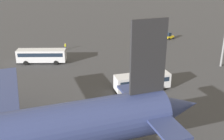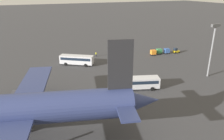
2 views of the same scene
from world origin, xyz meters
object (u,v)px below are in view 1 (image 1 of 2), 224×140
at_px(shuttle_bus_far, 142,81).
at_px(worker_person, 65,46).
at_px(cargo_cart_orange, 142,40).
at_px(shuttle_bus_near, 42,55).
at_px(cargo_cart_blue, 158,37).
at_px(baggage_tug, 169,36).
at_px(cargo_cart_green, 149,38).

height_order(shuttle_bus_far, worker_person, shuttle_bus_far).
height_order(shuttle_bus_far, cargo_cart_orange, shuttle_bus_far).
bearing_deg(shuttle_bus_near, cargo_cart_blue, -148.36).
xyz_separation_m(baggage_tug, cargo_cart_green, (7.10, -1.27, 0.25)).
relative_size(baggage_tug, worker_person, 1.43).
relative_size(shuttle_bus_near, cargo_cart_orange, 4.91).
bearing_deg(cargo_cart_green, cargo_cart_orange, 9.23).
bearing_deg(baggage_tug, cargo_cart_blue, -3.69).
height_order(shuttle_bus_far, baggage_tug, shuttle_bus_far).
xyz_separation_m(shuttle_bus_far, worker_person, (0.95, -31.05, -0.99)).
xyz_separation_m(shuttle_bus_near, cargo_cart_orange, (-29.85, 0.58, -0.74)).
height_order(shuttle_bus_far, cargo_cart_green, shuttle_bus_far).
distance_m(shuttle_bus_near, cargo_cart_blue, 35.96).
distance_m(shuttle_bus_near, baggage_tug, 40.03).
height_order(shuttle_bus_near, baggage_tug, shuttle_bus_near).
height_order(baggage_tug, worker_person, baggage_tug).
bearing_deg(shuttle_bus_near, cargo_cart_green, -147.23).
bearing_deg(baggage_tug, shuttle_bus_far, 41.80).
relative_size(shuttle_bus_far, cargo_cart_orange, 4.82).
distance_m(shuttle_bus_near, shuttle_bus_far, 26.51).
bearing_deg(cargo_cart_orange, shuttle_bus_near, -1.12).
xyz_separation_m(shuttle_bus_near, baggage_tug, (-40.00, 1.36, -0.99)).
xyz_separation_m(shuttle_bus_near, cargo_cart_green, (-32.90, 0.09, -0.74)).
distance_m(shuttle_bus_far, cargo_cart_green, 33.50).
relative_size(shuttle_bus_near, cargo_cart_blue, 4.91).
distance_m(cargo_cart_blue, cargo_cart_orange, 6.10).
bearing_deg(baggage_tug, shuttle_bus_near, 2.13).
bearing_deg(cargo_cart_blue, shuttle_bus_near, -1.28).
distance_m(baggage_tug, cargo_cart_orange, 10.18).
bearing_deg(shuttle_bus_far, baggage_tug, -124.92).
bearing_deg(cargo_cart_blue, cargo_cart_green, -13.25).
xyz_separation_m(baggage_tug, cargo_cart_blue, (4.05, -0.55, 0.25)).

